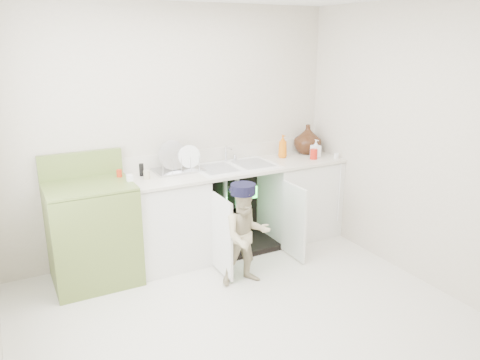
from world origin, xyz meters
The scene contains 5 objects.
ground centered at (0.00, 0.00, 0.00)m, with size 3.50×3.50×0.00m, color silver.
room_shell centered at (0.00, 0.00, 1.25)m, with size 6.00×5.50×1.26m.
counter_run centered at (0.58, 1.21, 0.48)m, with size 2.44×1.02×1.23m.
avocado_stove centered at (-0.93, 1.18, 0.48)m, with size 0.75×0.65×1.16m.
repair_worker centered at (0.28, 0.48, 0.48)m, with size 0.58×0.59×0.95m.
Camera 1 is at (-1.58, -2.92, 2.16)m, focal length 35.00 mm.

